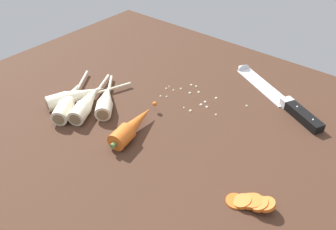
{
  "coord_description": "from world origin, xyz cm",
  "views": [
    {
      "loc": [
        41.48,
        -52.39,
        51.36
      ],
      "look_at": [
        0.0,
        -2.0,
        1.5
      ],
      "focal_mm": 36.44,
      "sensor_mm": 36.0,
      "label": 1
    }
  ],
  "objects_px": {
    "chefs_knife": "(272,92)",
    "parsnip_back": "(76,96)",
    "parsnip_mid_right": "(106,100)",
    "parsnip_front": "(87,102)",
    "carrot_slice_stack": "(250,202)",
    "whole_carrot": "(132,126)",
    "parsnip_mid_left": "(69,101)"
  },
  "relations": [
    {
      "from": "parsnip_mid_left",
      "to": "parsnip_mid_right",
      "type": "height_order",
      "value": "same"
    },
    {
      "from": "whole_carrot",
      "to": "parsnip_front",
      "type": "height_order",
      "value": "whole_carrot"
    },
    {
      "from": "whole_carrot",
      "to": "parsnip_mid_right",
      "type": "bearing_deg",
      "value": 164.95
    },
    {
      "from": "whole_carrot",
      "to": "parsnip_mid_right",
      "type": "distance_m",
      "value": 0.13
    },
    {
      "from": "whole_carrot",
      "to": "parsnip_front",
      "type": "relative_size",
      "value": 0.88
    },
    {
      "from": "carrot_slice_stack",
      "to": "parsnip_mid_left",
      "type": "bearing_deg",
      "value": -178.08
    },
    {
      "from": "parsnip_back",
      "to": "whole_carrot",
      "type": "bearing_deg",
      "value": 0.88
    },
    {
      "from": "parsnip_mid_right",
      "to": "parsnip_back",
      "type": "distance_m",
      "value": 0.08
    },
    {
      "from": "parsnip_mid_left",
      "to": "parsnip_back",
      "type": "bearing_deg",
      "value": 95.62
    },
    {
      "from": "whole_carrot",
      "to": "carrot_slice_stack",
      "type": "distance_m",
      "value": 0.31
    },
    {
      "from": "whole_carrot",
      "to": "parsnip_back",
      "type": "distance_m",
      "value": 0.2
    },
    {
      "from": "parsnip_mid_left",
      "to": "parsnip_back",
      "type": "distance_m",
      "value": 0.02
    },
    {
      "from": "whole_carrot",
      "to": "parsnip_back",
      "type": "xyz_separation_m",
      "value": [
        -0.2,
        -0.0,
        -0.0
      ]
    },
    {
      "from": "parsnip_front",
      "to": "whole_carrot",
      "type": "bearing_deg",
      "value": 0.83
    },
    {
      "from": "chefs_knife",
      "to": "parsnip_back",
      "type": "bearing_deg",
      "value": -136.28
    },
    {
      "from": "whole_carrot",
      "to": "carrot_slice_stack",
      "type": "height_order",
      "value": "whole_carrot"
    },
    {
      "from": "whole_carrot",
      "to": "chefs_knife",
      "type": "bearing_deg",
      "value": 63.58
    },
    {
      "from": "chefs_knife",
      "to": "parsnip_mid_right",
      "type": "distance_m",
      "value": 0.44
    },
    {
      "from": "parsnip_mid_right",
      "to": "carrot_slice_stack",
      "type": "height_order",
      "value": "parsnip_mid_right"
    },
    {
      "from": "chefs_knife",
      "to": "parsnip_back",
      "type": "xyz_separation_m",
      "value": [
        -0.38,
        -0.36,
        0.01
      ]
    },
    {
      "from": "carrot_slice_stack",
      "to": "whole_carrot",
      "type": "bearing_deg",
      "value": 178.15
    },
    {
      "from": "parsnip_mid_right",
      "to": "carrot_slice_stack",
      "type": "bearing_deg",
      "value": -5.77
    },
    {
      "from": "parsnip_back",
      "to": "carrot_slice_stack",
      "type": "bearing_deg",
      "value": -0.78
    },
    {
      "from": "whole_carrot",
      "to": "parsnip_mid_left",
      "type": "bearing_deg",
      "value": -172.2
    },
    {
      "from": "parsnip_front",
      "to": "carrot_slice_stack",
      "type": "height_order",
      "value": "parsnip_front"
    },
    {
      "from": "parsnip_mid_right",
      "to": "parsnip_mid_left",
      "type": "bearing_deg",
      "value": -138.7
    },
    {
      "from": "parsnip_mid_right",
      "to": "parsnip_back",
      "type": "relative_size",
      "value": 0.73
    },
    {
      "from": "parsnip_mid_right",
      "to": "carrot_slice_stack",
      "type": "distance_m",
      "value": 0.44
    },
    {
      "from": "parsnip_back",
      "to": "carrot_slice_stack",
      "type": "distance_m",
      "value": 0.51
    },
    {
      "from": "chefs_knife",
      "to": "whole_carrot",
      "type": "distance_m",
      "value": 0.4
    },
    {
      "from": "parsnip_mid_right",
      "to": "parsnip_back",
      "type": "bearing_deg",
      "value": -152.63
    },
    {
      "from": "parsnip_mid_right",
      "to": "parsnip_front",
      "type": "bearing_deg",
      "value": -128.02
    }
  ]
}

